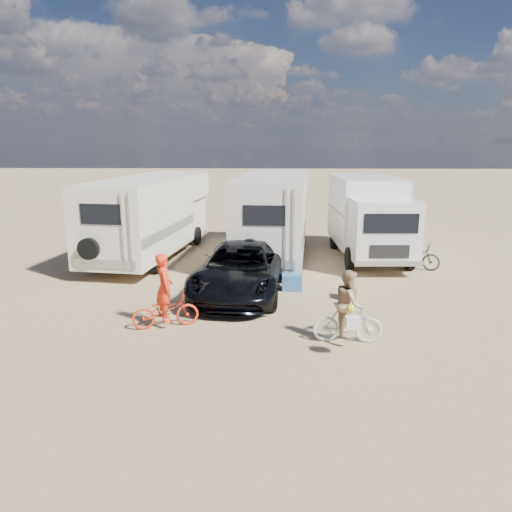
{
  "coord_description": "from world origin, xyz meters",
  "views": [
    {
      "loc": [
        -0.19,
        -11.34,
        4.43
      ],
      "look_at": [
        -0.56,
        1.72,
        1.3
      ],
      "focal_mm": 33.62,
      "sensor_mm": 36.0,
      "label": 1
    }
  ],
  "objects_px": {
    "rv_left": "(151,217)",
    "bike_woman": "(348,323)",
    "dark_suv": "(241,269)",
    "rider_woman": "(348,311)",
    "rider_man": "(165,294)",
    "bike_parked": "(414,255)",
    "bike_man": "(165,311)",
    "rv_main": "(274,217)",
    "crate": "(348,292)",
    "box_truck": "(370,219)",
    "cooler": "(292,282)"
  },
  "relations": [
    {
      "from": "rv_main",
      "to": "rider_man",
      "type": "bearing_deg",
      "value": -105.19
    },
    {
      "from": "box_truck",
      "to": "rider_man",
      "type": "height_order",
      "value": "box_truck"
    },
    {
      "from": "bike_man",
      "to": "rv_left",
      "type": "bearing_deg",
      "value": -2.67
    },
    {
      "from": "rv_left",
      "to": "crate",
      "type": "xyz_separation_m",
      "value": [
        6.91,
        -5.07,
        -1.37
      ]
    },
    {
      "from": "bike_man",
      "to": "bike_parked",
      "type": "bearing_deg",
      "value": -71.54
    },
    {
      "from": "rider_man",
      "to": "dark_suv",
      "type": "bearing_deg",
      "value": -49.73
    },
    {
      "from": "rv_left",
      "to": "bike_parked",
      "type": "relative_size",
      "value": 4.4
    },
    {
      "from": "rv_left",
      "to": "crate",
      "type": "distance_m",
      "value": 8.67
    },
    {
      "from": "rv_main",
      "to": "crate",
      "type": "distance_m",
      "value": 5.46
    },
    {
      "from": "bike_woman",
      "to": "rider_man",
      "type": "relative_size",
      "value": 0.93
    },
    {
      "from": "rv_main",
      "to": "bike_parked",
      "type": "xyz_separation_m",
      "value": [
        4.99,
        -1.4,
        -1.13
      ]
    },
    {
      "from": "rv_main",
      "to": "rider_woman",
      "type": "bearing_deg",
      "value": -73.29
    },
    {
      "from": "bike_woman",
      "to": "cooler",
      "type": "bearing_deg",
      "value": 18.33
    },
    {
      "from": "bike_parked",
      "to": "cooler",
      "type": "relative_size",
      "value": 3.02
    },
    {
      "from": "dark_suv",
      "to": "bike_parked",
      "type": "bearing_deg",
      "value": 32.85
    },
    {
      "from": "dark_suv",
      "to": "rider_man",
      "type": "xyz_separation_m",
      "value": [
        -1.69,
        -2.79,
        0.1
      ]
    },
    {
      "from": "rv_main",
      "to": "bike_woman",
      "type": "xyz_separation_m",
      "value": [
        1.61,
        -7.97,
        -1.14
      ]
    },
    {
      "from": "rider_man",
      "to": "rv_main",
      "type": "bearing_deg",
      "value": -38.99
    },
    {
      "from": "dark_suv",
      "to": "rider_woman",
      "type": "bearing_deg",
      "value": -47.65
    },
    {
      "from": "dark_suv",
      "to": "rider_man",
      "type": "bearing_deg",
      "value": -114.9
    },
    {
      "from": "rider_man",
      "to": "rider_woman",
      "type": "relative_size",
      "value": 1.11
    },
    {
      "from": "bike_man",
      "to": "crate",
      "type": "relative_size",
      "value": 3.58
    },
    {
      "from": "dark_suv",
      "to": "bike_parked",
      "type": "xyz_separation_m",
      "value": [
        5.98,
        2.99,
        -0.26
      ]
    },
    {
      "from": "box_truck",
      "to": "bike_parked",
      "type": "relative_size",
      "value": 3.17
    },
    {
      "from": "rv_main",
      "to": "bike_man",
      "type": "bearing_deg",
      "value": -105.19
    },
    {
      "from": "rider_woman",
      "to": "bike_parked",
      "type": "height_order",
      "value": "rider_woman"
    },
    {
      "from": "dark_suv",
      "to": "cooler",
      "type": "distance_m",
      "value": 1.64
    },
    {
      "from": "rider_man",
      "to": "rider_woman",
      "type": "xyz_separation_m",
      "value": [
        4.29,
        -0.79,
        -0.08
      ]
    },
    {
      "from": "bike_woman",
      "to": "rider_woman",
      "type": "xyz_separation_m",
      "value": [
        0.0,
        0.0,
        0.29
      ]
    },
    {
      "from": "rv_main",
      "to": "box_truck",
      "type": "relative_size",
      "value": 1.24
    },
    {
      "from": "rv_left",
      "to": "rider_woman",
      "type": "bearing_deg",
      "value": -44.19
    },
    {
      "from": "bike_man",
      "to": "dark_suv",
      "type": "bearing_deg",
      "value": -49.73
    },
    {
      "from": "rv_main",
      "to": "bike_parked",
      "type": "distance_m",
      "value": 5.31
    },
    {
      "from": "cooler",
      "to": "rv_main",
      "type": "bearing_deg",
      "value": 99.0
    },
    {
      "from": "rv_left",
      "to": "rider_man",
      "type": "xyz_separation_m",
      "value": [
        2.11,
        -7.42,
        -0.71
      ]
    },
    {
      "from": "rv_left",
      "to": "bike_man",
      "type": "bearing_deg",
      "value": -66.27
    },
    {
      "from": "box_truck",
      "to": "bike_parked",
      "type": "bearing_deg",
      "value": -50.31
    },
    {
      "from": "dark_suv",
      "to": "bike_man",
      "type": "distance_m",
      "value": 3.27
    },
    {
      "from": "rv_main",
      "to": "rider_man",
      "type": "xyz_separation_m",
      "value": [
        -2.68,
        -7.18,
        -0.77
      ]
    },
    {
      "from": "bike_woman",
      "to": "rv_main",
      "type": "bearing_deg",
      "value": 14.32
    },
    {
      "from": "bike_man",
      "to": "rider_man",
      "type": "bearing_deg",
      "value": 161.46
    },
    {
      "from": "rv_main",
      "to": "bike_man",
      "type": "distance_m",
      "value": 7.75
    },
    {
      "from": "rv_left",
      "to": "bike_woman",
      "type": "distance_m",
      "value": 10.47
    },
    {
      "from": "bike_man",
      "to": "cooler",
      "type": "bearing_deg",
      "value": -64.6
    },
    {
      "from": "bike_parked",
      "to": "rv_main",
      "type": "bearing_deg",
      "value": 104.02
    },
    {
      "from": "bike_man",
      "to": "rider_woman",
      "type": "xyz_separation_m",
      "value": [
        4.29,
        -0.79,
        0.33
      ]
    },
    {
      "from": "dark_suv",
      "to": "bike_man",
      "type": "xyz_separation_m",
      "value": [
        -1.69,
        -2.79,
        -0.31
      ]
    },
    {
      "from": "dark_suv",
      "to": "bike_parked",
      "type": "relative_size",
      "value": 2.91
    },
    {
      "from": "crate",
      "to": "bike_parked",
      "type": "bearing_deg",
      "value": 50.02
    },
    {
      "from": "rv_left",
      "to": "bike_parked",
      "type": "bearing_deg",
      "value": -1.69
    }
  ]
}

